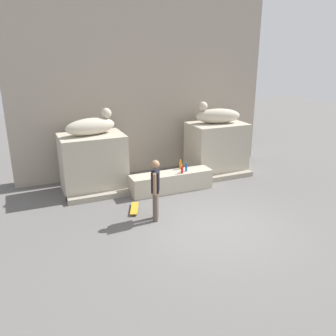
% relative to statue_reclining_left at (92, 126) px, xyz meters
% --- Properties ---
extents(ground_plane, '(40.00, 40.00, 0.00)m').
position_rel_statue_reclining_left_xyz_m(ground_plane, '(2.21, -3.71, -2.11)').
color(ground_plane, '#605E5B').
extents(facade_wall, '(9.27, 0.60, 6.71)m').
position_rel_statue_reclining_left_xyz_m(facade_wall, '(2.21, 1.42, 1.24)').
color(facade_wall, '#A69988').
rests_on(facade_wall, ground_plane).
extents(pedestal_left, '(1.97, 1.38, 1.83)m').
position_rel_statue_reclining_left_xyz_m(pedestal_left, '(-0.04, -0.01, -1.20)').
color(pedestal_left, '#B7AD99').
rests_on(pedestal_left, ground_plane).
extents(pedestal_right, '(1.97, 1.38, 1.83)m').
position_rel_statue_reclining_left_xyz_m(pedestal_right, '(4.46, -0.01, -1.20)').
color(pedestal_right, '#B7AD99').
rests_on(pedestal_right, ground_plane).
extents(statue_reclining_left, '(1.68, 0.88, 0.78)m').
position_rel_statue_reclining_left_xyz_m(statue_reclining_left, '(0.00, 0.00, 0.00)').
color(statue_reclining_left, beige).
rests_on(statue_reclining_left, pedestal_left).
extents(statue_reclining_right, '(1.69, 0.93, 0.78)m').
position_rel_statue_reclining_left_xyz_m(statue_reclining_right, '(4.43, 0.00, 0.00)').
color(statue_reclining_right, beige).
rests_on(statue_reclining_right, pedestal_right).
extents(ledge_block, '(2.68, 0.63, 0.62)m').
position_rel_statue_reclining_left_xyz_m(ledge_block, '(2.21, -1.06, -1.80)').
color(ledge_block, '#B7AD99').
rests_on(ledge_block, ground_plane).
extents(skater, '(0.34, 0.49, 1.67)m').
position_rel_statue_reclining_left_xyz_m(skater, '(1.01, -2.76, -1.19)').
color(skater, brown).
rests_on(skater, ground_plane).
extents(skateboard, '(0.48, 0.82, 0.08)m').
position_rel_statue_reclining_left_xyz_m(skateboard, '(0.66, -2.00, -2.04)').
color(skateboard, gold).
rests_on(skateboard, ground_plane).
extents(bottle_blue, '(0.07, 0.07, 0.31)m').
position_rel_statue_reclining_left_xyz_m(bottle_blue, '(2.71, -1.12, -1.36)').
color(bottle_blue, '#194C99').
rests_on(bottle_blue, ledge_block).
extents(bottle_orange, '(0.08, 0.08, 0.31)m').
position_rel_statue_reclining_left_xyz_m(bottle_orange, '(2.63, -0.85, -1.36)').
color(bottle_orange, orange).
rests_on(bottle_orange, ledge_block).
extents(bottle_red, '(0.08, 0.08, 0.28)m').
position_rel_statue_reclining_left_xyz_m(bottle_red, '(2.50, -1.25, -1.38)').
color(bottle_red, red).
rests_on(bottle_red, ledge_block).
extents(stair_step, '(6.47, 0.50, 0.17)m').
position_rel_statue_reclining_left_xyz_m(stair_step, '(2.21, -0.72, -2.03)').
color(stair_step, gray).
rests_on(stair_step, ground_plane).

